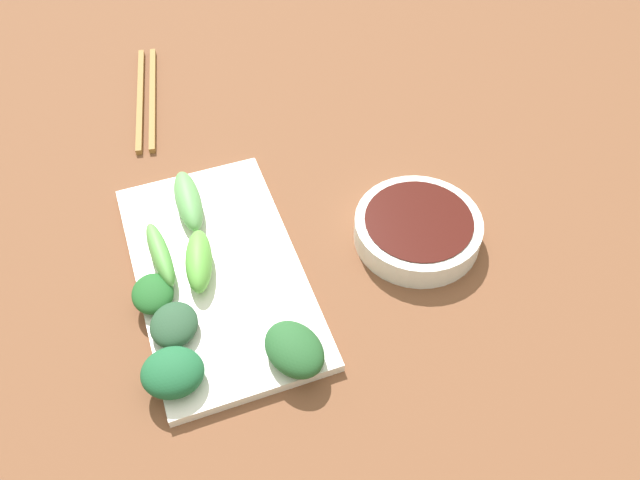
{
  "coord_description": "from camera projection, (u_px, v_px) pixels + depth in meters",
  "views": [
    {
      "loc": [
        0.14,
        0.45,
        0.62
      ],
      "look_at": [
        -0.02,
        0.0,
        0.05
      ],
      "focal_mm": 37.16,
      "sensor_mm": 36.0,
      "label": 1
    }
  ],
  "objects": [
    {
      "name": "broccoli_stalk_6",
      "position": [
        188.0,
        200.0,
        0.78
      ],
      "size": [
        0.03,
        0.1,
        0.03
      ],
      "primitive_type": "ellipsoid",
      "rotation": [
        0.0,
        0.0,
        -0.04
      ],
      "color": "#5EA358",
      "rests_on": "serving_plate"
    },
    {
      "name": "broccoli_stalk_1",
      "position": [
        160.0,
        254.0,
        0.73
      ],
      "size": [
        0.03,
        0.1,
        0.03
      ],
      "primitive_type": "ellipsoid",
      "rotation": [
        0.0,
        0.0,
        0.06
      ],
      "color": "#5FAC4F",
      "rests_on": "serving_plate"
    },
    {
      "name": "broccoli_leafy_0",
      "position": [
        294.0,
        349.0,
        0.66
      ],
      "size": [
        0.07,
        0.08,
        0.03
      ],
      "primitive_type": "ellipsoid",
      "rotation": [
        0.0,
        0.0,
        0.29
      ],
      "color": "#24572B",
      "rests_on": "serving_plate"
    },
    {
      "name": "broccoli_leafy_5",
      "position": [
        174.0,
        325.0,
        0.68
      ],
      "size": [
        0.07,
        0.07,
        0.02
      ],
      "primitive_type": "ellipsoid",
      "rotation": [
        0.0,
        0.0,
        -0.35
      ],
      "color": "#274B31",
      "rests_on": "serving_plate"
    },
    {
      "name": "sauce_bowl",
      "position": [
        418.0,
        228.0,
        0.77
      ],
      "size": [
        0.15,
        0.15,
        0.03
      ],
      "color": "white",
      "rests_on": "tabletop"
    },
    {
      "name": "broccoli_stalk_3",
      "position": [
        199.0,
        261.0,
        0.73
      ],
      "size": [
        0.05,
        0.09,
        0.03
      ],
      "primitive_type": "ellipsoid",
      "rotation": [
        0.0,
        0.0,
        -0.23
      ],
      "color": "#5CAC40",
      "rests_on": "serving_plate"
    },
    {
      "name": "broccoli_leafy_4",
      "position": [
        153.0,
        294.0,
        0.7
      ],
      "size": [
        0.05,
        0.06,
        0.02
      ],
      "primitive_type": "ellipsoid",
      "rotation": [
        0.0,
        0.0,
        -0.07
      ],
      "color": "#205C25",
      "rests_on": "serving_plate"
    },
    {
      "name": "tabletop",
      "position": [
        300.0,
        266.0,
        0.77
      ],
      "size": [
        2.1,
        2.1,
        0.02
      ],
      "primitive_type": "cube",
      "color": "brown",
      "rests_on": "ground"
    },
    {
      "name": "broccoli_leafy_2",
      "position": [
        173.0,
        372.0,
        0.64
      ],
      "size": [
        0.08,
        0.07,
        0.03
      ],
      "primitive_type": "ellipsoid",
      "rotation": [
        0.0,
        0.0,
        -0.31
      ],
      "color": "#1D5C35",
      "rests_on": "serving_plate"
    },
    {
      "name": "chopsticks",
      "position": [
        147.0,
        98.0,
        0.95
      ],
      "size": [
        0.07,
        0.23,
        0.01
      ],
      "rotation": [
        0.0,
        0.0,
        -0.19
      ],
      "color": "olive",
      "rests_on": "tabletop"
    },
    {
      "name": "serving_plate",
      "position": [
        219.0,
        273.0,
        0.74
      ],
      "size": [
        0.18,
        0.32,
        0.01
      ],
      "primitive_type": "cube",
      "color": "white",
      "rests_on": "tabletop"
    }
  ]
}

